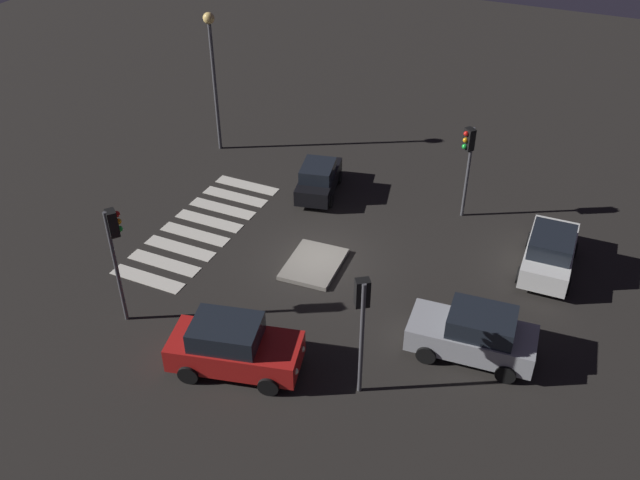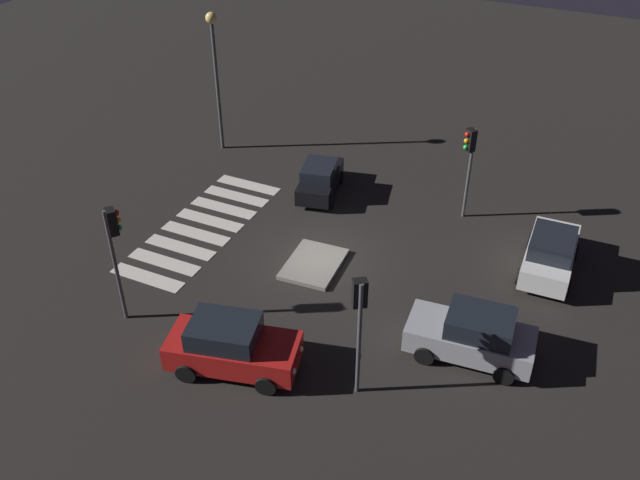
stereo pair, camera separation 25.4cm
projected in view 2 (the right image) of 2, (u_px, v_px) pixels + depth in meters
The scene contains 11 objects.
ground_plane at pixel (320, 260), 28.33m from camera, with size 80.00×80.00×0.00m, color black.
traffic_island at pixel (314, 264), 27.94m from camera, with size 2.92×2.26×0.18m.
car_white at pixel (550, 253), 27.18m from camera, with size 4.31×2.11×1.85m.
car_silver at pixel (472, 335), 23.26m from camera, with size 2.33×4.47×1.89m.
car_black at pixel (320, 179), 32.25m from camera, with size 3.93×2.35×1.62m.
car_red at pixel (231, 346), 22.80m from camera, with size 2.87×4.71×1.94m.
traffic_light_north at pixel (359, 309), 20.63m from camera, with size 0.53×0.54×4.45m.
traffic_light_east at pixel (114, 238), 23.43m from camera, with size 0.53×0.54×4.68m.
traffic_light_west at pixel (469, 152), 29.11m from camera, with size 0.53×0.54×4.35m.
street_lamp at pixel (215, 58), 33.72m from camera, with size 0.56×0.56×7.18m.
crosswalk_near at pixel (203, 227), 30.32m from camera, with size 8.75×3.20×0.02m.
Camera 2 is at (20.57, 9.67, 16.92)m, focal length 38.46 mm.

